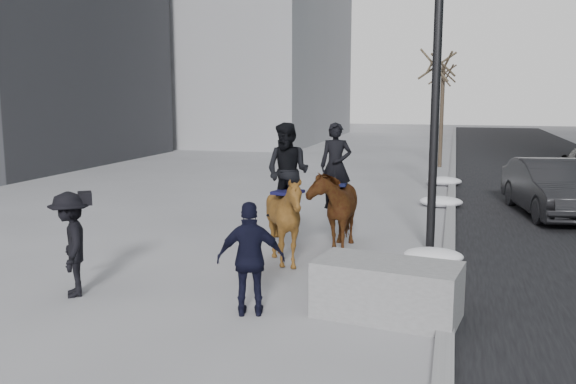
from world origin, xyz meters
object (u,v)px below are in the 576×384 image
(planter, at_px, (387,290))
(mounted_left, at_px, (334,202))
(car_near, at_px, (552,188))
(mounted_right, at_px, (286,209))

(planter, bearing_deg, mounted_left, 111.97)
(car_near, xyz_separation_m, mounted_left, (-5.13, -5.16, 0.24))
(car_near, relative_size, mounted_left, 1.72)
(planter, relative_size, car_near, 0.45)
(mounted_left, bearing_deg, mounted_right, -112.21)
(mounted_right, bearing_deg, mounted_left, 67.79)
(planter, distance_m, mounted_right, 3.30)
(planter, relative_size, mounted_left, 0.78)
(planter, relative_size, mounted_right, 0.76)
(car_near, relative_size, mounted_right, 1.68)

